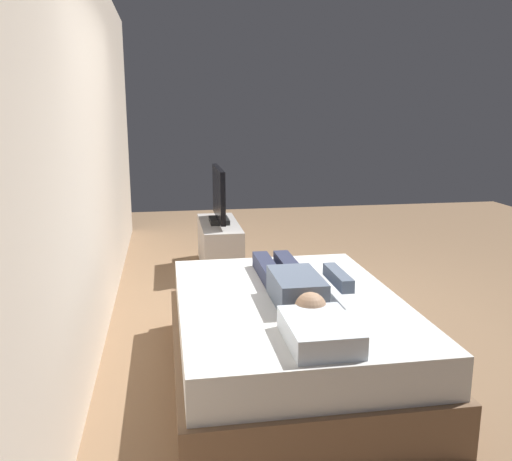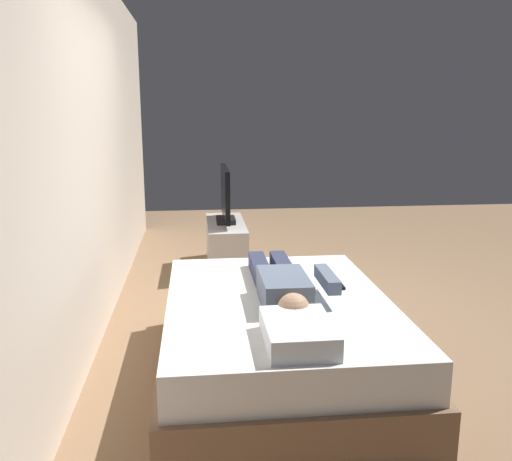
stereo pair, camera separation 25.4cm
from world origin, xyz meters
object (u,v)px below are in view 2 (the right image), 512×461
object	(u,v)px
bed	(278,339)
tv	(225,196)
tv_stand	(226,245)
remote	(339,285)
pillow	(298,333)
person	(283,284)

from	to	relation	value
bed	tv	size ratio (longest dim) A/B	2.26
tv_stand	tv	size ratio (longest dim) A/B	1.25
tv_stand	remote	bearing A→B (deg)	-165.06
pillow	tv	xyz separation A→B (m)	(3.21, 0.19, 0.18)
pillow	person	distance (m)	0.71
bed	tv_stand	world-z (taller)	bed
bed	remote	bearing A→B (deg)	-67.72
bed	tv	xyz separation A→B (m)	(2.53, 0.19, 0.52)
tv	person	bearing A→B (deg)	-174.92
tv_stand	tv	xyz separation A→B (m)	(-0.00, 0.00, 0.53)
remote	tv_stand	world-z (taller)	remote
pillow	bed	bearing A→B (deg)	-0.00
remote	tv	bearing A→B (deg)	14.94
pillow	remote	xyz separation A→B (m)	(0.86, -0.44, -0.05)
bed	remote	xyz separation A→B (m)	(0.18, -0.44, 0.29)
person	tv_stand	xyz separation A→B (m)	(2.50, 0.22, -0.37)
tv_stand	tv	world-z (taller)	tv
pillow	tv_stand	world-z (taller)	pillow
pillow	person	world-z (taller)	person
remote	tv_stand	distance (m)	2.45
pillow	remote	world-z (taller)	pillow
pillow	remote	bearing A→B (deg)	-27.17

